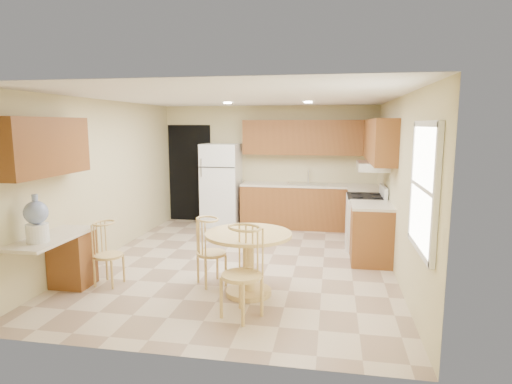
% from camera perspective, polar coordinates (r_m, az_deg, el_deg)
% --- Properties ---
extents(floor, '(5.50, 5.50, 0.00)m').
position_cam_1_polar(floor, '(6.70, -1.87, -9.39)').
color(floor, '#C0A98B').
rests_on(floor, ground).
extents(ceiling, '(4.50, 5.50, 0.02)m').
position_cam_1_polar(ceiling, '(6.37, -1.98, 12.47)').
color(ceiling, white).
rests_on(ceiling, wall_back).
extents(wall_back, '(4.50, 0.02, 2.50)m').
position_cam_1_polar(wall_back, '(9.11, 1.70, 3.56)').
color(wall_back, '#C8BC87').
rests_on(wall_back, floor).
extents(wall_front, '(4.50, 0.02, 2.50)m').
position_cam_1_polar(wall_front, '(3.81, -10.60, -4.24)').
color(wall_front, '#C8BC87').
rests_on(wall_front, floor).
extents(wall_left, '(0.02, 5.50, 2.50)m').
position_cam_1_polar(wall_left, '(7.23, -19.65, 1.61)').
color(wall_left, '#C8BC87').
rests_on(wall_left, floor).
extents(wall_right, '(0.02, 5.50, 2.50)m').
position_cam_1_polar(wall_right, '(6.35, 18.37, 0.72)').
color(wall_right, '#C8BC87').
rests_on(wall_right, floor).
extents(doorway, '(0.90, 0.02, 2.10)m').
position_cam_1_polar(doorway, '(9.53, -8.80, 2.49)').
color(doorway, black).
rests_on(doorway, floor).
extents(base_cab_back, '(2.75, 0.60, 0.87)m').
position_cam_1_polar(base_cab_back, '(8.84, 7.01, -2.01)').
color(base_cab_back, brown).
rests_on(base_cab_back, floor).
extents(counter_back, '(2.75, 0.63, 0.04)m').
position_cam_1_polar(counter_back, '(8.77, 7.06, 0.91)').
color(counter_back, beige).
rests_on(counter_back, base_cab_back).
extents(base_cab_right_a, '(0.60, 0.59, 0.87)m').
position_cam_1_polar(base_cab_right_a, '(8.27, 14.24, -2.99)').
color(base_cab_right_a, brown).
rests_on(base_cab_right_a, floor).
extents(counter_right_a, '(0.63, 0.59, 0.04)m').
position_cam_1_polar(counter_right_a, '(8.19, 14.36, 0.13)').
color(counter_right_a, beige).
rests_on(counter_right_a, base_cab_right_a).
extents(base_cab_right_b, '(0.60, 0.80, 0.87)m').
position_cam_1_polar(base_cab_right_b, '(6.86, 15.07, -5.49)').
color(base_cab_right_b, brown).
rests_on(base_cab_right_b, floor).
extents(counter_right_b, '(0.63, 0.80, 0.04)m').
position_cam_1_polar(counter_right_b, '(6.76, 15.23, -1.75)').
color(counter_right_b, beige).
rests_on(counter_right_b, base_cab_right_b).
extents(upper_cab_back, '(2.75, 0.33, 0.70)m').
position_cam_1_polar(upper_cab_back, '(8.82, 7.23, 7.22)').
color(upper_cab_back, brown).
rests_on(upper_cab_back, wall_back).
extents(upper_cab_right, '(0.33, 2.42, 0.70)m').
position_cam_1_polar(upper_cab_right, '(7.47, 16.04, 6.63)').
color(upper_cab_right, brown).
rests_on(upper_cab_right, wall_right).
extents(upper_cab_left, '(0.33, 1.40, 0.70)m').
position_cam_1_polar(upper_cab_left, '(5.75, -26.44, 5.44)').
color(upper_cab_left, brown).
rests_on(upper_cab_left, wall_left).
extents(sink, '(0.78, 0.44, 0.01)m').
position_cam_1_polar(sink, '(8.76, 6.90, 1.06)').
color(sink, silver).
rests_on(sink, counter_back).
extents(range_hood, '(0.50, 0.76, 0.14)m').
position_cam_1_polar(range_hood, '(7.46, 15.27, 3.35)').
color(range_hood, silver).
rests_on(range_hood, upper_cab_right).
extents(desk_pedestal, '(0.48, 0.42, 0.72)m').
position_cam_1_polar(desk_pedestal, '(6.18, -23.28, -8.24)').
color(desk_pedestal, brown).
rests_on(desk_pedestal, floor).
extents(desk_top, '(0.50, 1.20, 0.04)m').
position_cam_1_polar(desk_top, '(5.78, -25.59, -5.55)').
color(desk_top, beige).
rests_on(desk_top, desk_pedestal).
extents(window, '(0.06, 1.12, 1.30)m').
position_cam_1_polar(window, '(4.50, 21.53, 0.54)').
color(window, white).
rests_on(window, wall_right).
extents(can_light_a, '(0.14, 0.14, 0.02)m').
position_cam_1_polar(can_light_a, '(7.65, -3.80, 11.77)').
color(can_light_a, white).
rests_on(can_light_a, ceiling).
extents(can_light_b, '(0.14, 0.14, 0.02)m').
position_cam_1_polar(can_light_b, '(7.44, 6.96, 11.80)').
color(can_light_b, white).
rests_on(can_light_b, ceiling).
extents(refrigerator, '(0.76, 0.74, 1.72)m').
position_cam_1_polar(refrigerator, '(9.00, -4.63, 0.96)').
color(refrigerator, white).
rests_on(refrigerator, floor).
extents(stove, '(0.65, 0.76, 1.09)m').
position_cam_1_polar(stove, '(7.60, 14.41, -3.78)').
color(stove, white).
rests_on(stove, floor).
extents(dining_table, '(1.07, 1.07, 0.80)m').
position_cam_1_polar(dining_table, '(5.36, -1.01, -8.29)').
color(dining_table, tan).
rests_on(dining_table, floor).
extents(chair_table_a, '(0.40, 0.50, 0.90)m').
position_cam_1_polar(chair_table_a, '(5.63, -6.22, -7.21)').
color(chair_table_a, tan).
rests_on(chair_table_a, floor).
extents(chair_table_b, '(0.45, 0.51, 1.01)m').
position_cam_1_polar(chair_table_b, '(4.63, -2.21, -9.91)').
color(chair_table_b, tan).
rests_on(chair_table_b, floor).
extents(chair_desk, '(0.37, 0.48, 0.84)m').
position_cam_1_polar(chair_desk, '(5.94, -19.50, -7.19)').
color(chair_desk, tan).
rests_on(chair_desk, floor).
extents(water_crock, '(0.27, 0.27, 0.56)m').
position_cam_1_polar(water_crock, '(5.53, -27.22, -3.40)').
color(water_crock, white).
rests_on(water_crock, desk_top).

